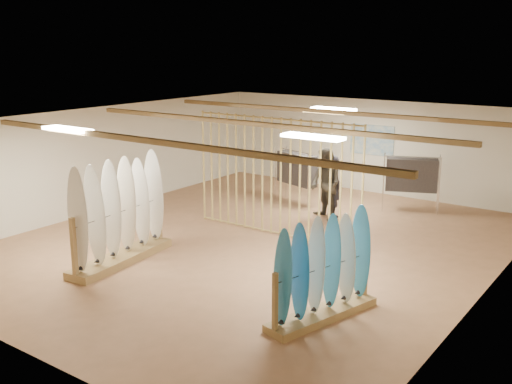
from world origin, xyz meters
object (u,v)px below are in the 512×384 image
Objects in this scene: rack_left at (120,228)px; rack_right at (323,284)px; clothing_rack_a at (297,169)px; shopper_a at (333,182)px; clothing_rack_b at (412,175)px; shopper_b at (326,179)px.

rack_left is 4.70m from rack_right.
rack_left is 6.14m from clothing_rack_a.
clothing_rack_a is at bearing 79.17° from rack_left.
shopper_a is (-2.75, 5.42, 0.32)m from rack_right.
clothing_rack_b is 2.48m from shopper_b.
rack_right is 1.45× the size of clothing_rack_b.
shopper_b is at bearing -14.45° from clothing_rack_a.
shopper_b reaches higher than rack_right.
rack_left reaches higher than clothing_rack_b.
rack_left is at bearing -163.61° from rack_right.
rack_right is at bearing 146.95° from shopper_a.
rack_right reaches higher than clothing_rack_b.
shopper_a is (1.94, 5.54, 0.19)m from rack_left.
shopper_b is (-1.52, -1.96, 0.04)m from clothing_rack_b.
rack_left is 1.75× the size of clothing_rack_b.
rack_left is 1.30× the size of shopper_b.
rack_left is 1.46× the size of shopper_a.
clothing_rack_a is 0.83× the size of shopper_a.
rack_left is at bearing -138.44° from clothing_rack_b.
shopper_b is (1.41, -0.89, 0.04)m from clothing_rack_a.
rack_right is 1.46× the size of clothing_rack_a.
shopper_b reaches higher than shopper_a.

